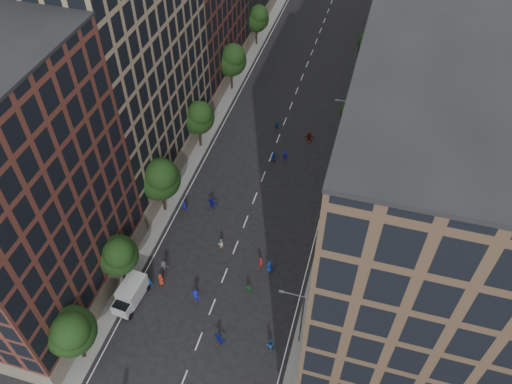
% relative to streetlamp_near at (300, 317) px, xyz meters
% --- Properties ---
extents(ground, '(240.00, 240.00, 0.00)m').
position_rel_streetlamp_near_xyz_m(ground, '(-10.37, 28.00, -5.17)').
color(ground, black).
rests_on(ground, ground).
extents(sidewalk_left, '(4.00, 105.00, 0.15)m').
position_rel_streetlamp_near_xyz_m(sidewalk_left, '(-22.37, 35.50, -5.09)').
color(sidewalk_left, slate).
rests_on(sidewalk_left, ground).
extents(sidewalk_right, '(4.00, 105.00, 0.15)m').
position_rel_streetlamp_near_xyz_m(sidewalk_right, '(1.63, 35.50, -5.09)').
color(sidewalk_right, slate).
rests_on(sidewalk_right, ground).
extents(bldg_left_a, '(14.00, 22.00, 30.00)m').
position_rel_streetlamp_near_xyz_m(bldg_left_a, '(-29.37, -1.00, 9.83)').
color(bldg_left_a, '#542820').
rests_on(bldg_left_a, ground).
extents(bldg_left_b, '(14.00, 26.00, 34.00)m').
position_rel_streetlamp_near_xyz_m(bldg_left_b, '(-29.37, 23.00, 11.83)').
color(bldg_left_b, '#89735A').
rests_on(bldg_left_b, ground).
extents(bldg_left_c, '(14.00, 20.00, 28.00)m').
position_rel_streetlamp_near_xyz_m(bldg_left_c, '(-29.37, 46.00, 8.83)').
color(bldg_left_c, '#542820').
rests_on(bldg_left_c, ground).
extents(bldg_right_a, '(14.00, 30.00, 36.00)m').
position_rel_streetlamp_near_xyz_m(bldg_right_a, '(8.63, 3.00, 12.83)').
color(bldg_right_a, '#4B3828').
rests_on(bldg_right_a, ground).
extents(bldg_right_b, '(14.00, 28.00, 33.00)m').
position_rel_streetlamp_near_xyz_m(bldg_right_b, '(8.63, 32.00, 11.33)').
color(bldg_right_b, '#655E53').
rests_on(bldg_right_b, ground).
extents(tree_left_0, '(5.20, 5.20, 8.83)m').
position_rel_streetlamp_near_xyz_m(tree_left_0, '(-21.38, -8.15, 0.79)').
color(tree_left_0, black).
rests_on(tree_left_0, ground).
extents(tree_left_1, '(4.80, 4.80, 8.21)m').
position_rel_streetlamp_near_xyz_m(tree_left_1, '(-21.39, 1.86, 0.38)').
color(tree_left_1, black).
rests_on(tree_left_1, ground).
extents(tree_left_2, '(5.60, 5.60, 9.45)m').
position_rel_streetlamp_near_xyz_m(tree_left_2, '(-21.36, 13.83, 1.19)').
color(tree_left_2, black).
rests_on(tree_left_2, ground).
extents(tree_left_3, '(5.00, 5.00, 8.58)m').
position_rel_streetlamp_near_xyz_m(tree_left_3, '(-21.38, 27.85, 0.65)').
color(tree_left_3, black).
rests_on(tree_left_3, ground).
extents(tree_left_4, '(5.40, 5.40, 9.08)m').
position_rel_streetlamp_near_xyz_m(tree_left_4, '(-21.37, 43.84, 0.93)').
color(tree_left_4, black).
rests_on(tree_left_4, ground).
extents(tree_left_5, '(4.80, 4.80, 8.33)m').
position_rel_streetlamp_near_xyz_m(tree_left_5, '(-21.39, 59.86, 0.51)').
color(tree_left_5, black).
rests_on(tree_left_5, ground).
extents(tree_right_a, '(5.00, 5.00, 8.39)m').
position_rel_streetlamp_near_xyz_m(tree_right_a, '(1.02, 35.85, 0.46)').
color(tree_right_a, black).
rests_on(tree_right_a, ground).
extents(tree_right_b, '(5.20, 5.20, 8.83)m').
position_rel_streetlamp_near_xyz_m(tree_right_b, '(1.02, 55.85, 0.79)').
color(tree_right_b, black).
rests_on(tree_right_b, ground).
extents(streetlamp_near, '(2.64, 0.22, 9.06)m').
position_rel_streetlamp_near_xyz_m(streetlamp_near, '(0.00, 0.00, 0.00)').
color(streetlamp_near, '#595B60').
rests_on(streetlamp_near, ground).
extents(streetlamp_far, '(2.64, 0.22, 9.06)m').
position_rel_streetlamp_near_xyz_m(streetlamp_far, '(0.00, 33.00, 0.00)').
color(streetlamp_far, '#595B60').
rests_on(streetlamp_far, ground).
extents(cargo_van, '(2.73, 5.15, 2.65)m').
position_rel_streetlamp_near_xyz_m(cargo_van, '(-19.66, -0.24, -3.77)').
color(cargo_van, silver).
rests_on(cargo_van, ground).
extents(skater_2, '(0.97, 0.85, 1.68)m').
position_rel_streetlamp_near_xyz_m(skater_2, '(-2.59, -1.65, -4.33)').
color(skater_2, '#154AAC').
rests_on(skater_2, ground).
extents(skater_3, '(1.30, 0.86, 1.87)m').
position_rel_streetlamp_near_xyz_m(skater_3, '(-12.42, 1.82, -4.24)').
color(skater_3, '#1417A4').
rests_on(skater_3, ground).
extents(skater_4, '(1.01, 0.73, 1.59)m').
position_rel_streetlamp_near_xyz_m(skater_4, '(-18.28, 2.06, -4.38)').
color(skater_4, '#144BA3').
rests_on(skater_4, ground).
extents(skater_5, '(1.64, 1.02, 1.69)m').
position_rel_streetlamp_near_xyz_m(skater_5, '(-8.10, -2.54, -4.32)').
color(skater_5, '#141CA5').
rests_on(skater_5, ground).
extents(skater_6, '(0.97, 0.72, 1.82)m').
position_rel_streetlamp_near_xyz_m(skater_6, '(-17.23, 2.80, -4.26)').
color(skater_6, '#9D2C1A').
rests_on(skater_6, ground).
extents(skater_7, '(0.71, 0.58, 1.67)m').
position_rel_streetlamp_near_xyz_m(skater_7, '(-6.47, 8.51, -4.33)').
color(skater_7, '#AC1C20').
rests_on(skater_7, ground).
extents(skater_8, '(0.96, 0.85, 1.64)m').
position_rel_streetlamp_near_xyz_m(skater_8, '(-12.07, 9.90, -4.35)').
color(skater_8, silver).
rests_on(skater_8, ground).
extents(skater_9, '(1.36, 1.02, 1.87)m').
position_rel_streetlamp_near_xyz_m(skater_9, '(-17.60, 4.63, -4.23)').
color(skater_9, '#38373C').
rests_on(skater_9, ground).
extents(skater_10, '(1.03, 0.75, 1.63)m').
position_rel_streetlamp_near_xyz_m(skater_10, '(-6.74, 4.37, -4.35)').
color(skater_10, '#1F6733').
rests_on(skater_10, ground).
extents(skater_11, '(1.75, 0.97, 1.80)m').
position_rel_streetlamp_near_xyz_m(skater_11, '(-15.51, 16.20, -4.27)').
color(skater_11, '#131299').
rests_on(skater_11, ground).
extents(skater_12, '(0.92, 0.62, 1.84)m').
position_rel_streetlamp_near_xyz_m(skater_12, '(-5.21, 8.11, -4.25)').
color(skater_12, '#1537AE').
rests_on(skater_12, ground).
extents(skater_13, '(0.67, 0.45, 1.82)m').
position_rel_streetlamp_near_xyz_m(skater_13, '(-18.87, 14.53, -4.26)').
color(skater_13, '#11168E').
rests_on(skater_13, ground).
extents(skater_14, '(0.97, 0.83, 1.77)m').
position_rel_streetlamp_near_xyz_m(skater_14, '(-9.79, 27.51, -4.28)').
color(skater_14, '#1633B6').
rests_on(skater_14, ground).
extents(skater_15, '(1.15, 0.77, 1.65)m').
position_rel_streetlamp_near_xyz_m(skater_15, '(-8.14, 28.24, -4.34)').
color(skater_15, '#1414A9').
rests_on(skater_15, ground).
extents(skater_16, '(1.05, 0.71, 1.66)m').
position_rel_streetlamp_near_xyz_m(skater_16, '(-11.16, 34.98, -4.34)').
color(skater_16, blue).
rests_on(skater_16, ground).
extents(skater_17, '(1.77, 0.86, 1.83)m').
position_rel_streetlamp_near_xyz_m(skater_17, '(-5.53, 33.45, -4.26)').
color(skater_17, maroon).
rests_on(skater_17, ground).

